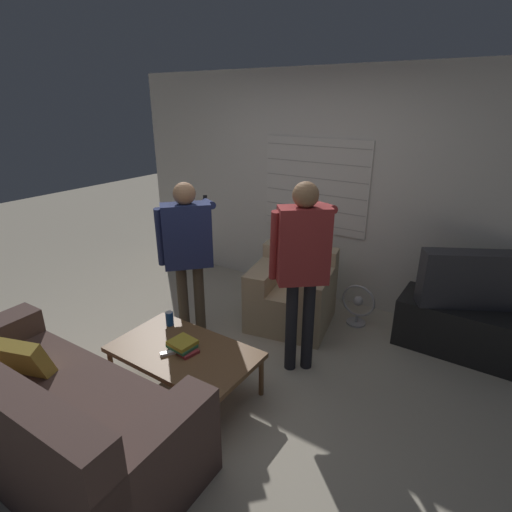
{
  "coord_description": "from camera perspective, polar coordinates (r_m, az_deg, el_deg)",
  "views": [
    {
      "loc": [
        1.87,
        -2.1,
        2.21
      ],
      "look_at": [
        0.15,
        0.48,
        1.0
      ],
      "focal_mm": 28.0,
      "sensor_mm": 36.0,
      "label": 1
    }
  ],
  "objects": [
    {
      "name": "armchair_beige",
      "position": [
        4.21,
        5.25,
        -5.35
      ],
      "size": [
        0.93,
        0.91,
        0.77
      ],
      "rotation": [
        0.0,
        0.0,
        3.34
      ],
      "color": "tan",
      "rests_on": "ground_plane"
    },
    {
      "name": "coffee_table",
      "position": [
        3.28,
        -10.26,
        -13.55
      ],
      "size": [
        1.15,
        0.67,
        0.39
      ],
      "color": "brown",
      "rests_on": "ground_plane"
    },
    {
      "name": "soda_can",
      "position": [
        3.58,
        -12.24,
        -8.71
      ],
      "size": [
        0.07,
        0.07,
        0.13
      ],
      "color": "#194C9E",
      "rests_on": "coffee_table"
    },
    {
      "name": "tv",
      "position": [
        4.03,
        28.27,
        -2.93
      ],
      "size": [
        0.85,
        0.59,
        0.52
      ],
      "rotation": [
        0.0,
        0.0,
        3.64
      ],
      "color": "#2D2D33",
      "rests_on": "tv_stand"
    },
    {
      "name": "person_left_standing",
      "position": [
        3.69,
        -9.75,
        1.66
      ],
      "size": [
        0.49,
        0.81,
        1.56
      ],
      "rotation": [
        0.0,
        0.0,
        0.82
      ],
      "color": "#4C4233",
      "rests_on": "ground_plane"
    },
    {
      "name": "couch_blue",
      "position": [
        3.08,
        -27.67,
        -19.55
      ],
      "size": [
        2.06,
        0.94,
        0.86
      ],
      "rotation": [
        0.0,
        0.0,
        0.03
      ],
      "color": "#4C3833",
      "rests_on": "ground_plane"
    },
    {
      "name": "wall_back",
      "position": [
        4.63,
        9.16,
        9.42
      ],
      "size": [
        5.2,
        0.08,
        2.55
      ],
      "color": "silver",
      "rests_on": "ground_plane"
    },
    {
      "name": "ground_plane",
      "position": [
        3.58,
        -6.65,
        -17.0
      ],
      "size": [
        16.0,
        16.0,
        0.0
      ],
      "primitive_type": "plane",
      "color": "#B2A893"
    },
    {
      "name": "tv_stand",
      "position": [
        4.24,
        27.12,
        -9.05
      ],
      "size": [
        1.1,
        0.53,
        0.47
      ],
      "color": "black",
      "rests_on": "ground_plane"
    },
    {
      "name": "spare_remote",
      "position": [
        3.23,
        -12.37,
        -13.37
      ],
      "size": [
        0.1,
        0.13,
        0.02
      ],
      "rotation": [
        0.0,
        0.0,
        -0.56
      ],
      "color": "white",
      "rests_on": "coffee_table"
    },
    {
      "name": "person_right_standing",
      "position": [
        3.21,
        6.66,
        -0.09
      ],
      "size": [
        0.5,
        0.83,
        1.65
      ],
      "rotation": [
        0.0,
        0.0,
        0.7
      ],
      "color": "black",
      "rests_on": "ground_plane"
    },
    {
      "name": "book_stack",
      "position": [
        3.24,
        -10.39,
        -12.48
      ],
      "size": [
        0.25,
        0.2,
        0.08
      ],
      "color": "maroon",
      "rests_on": "coffee_table"
    },
    {
      "name": "floor_fan",
      "position": [
        4.33,
        14.34,
        -6.76
      ],
      "size": [
        0.35,
        0.2,
        0.45
      ],
      "color": "#A8A8AD",
      "rests_on": "ground_plane"
    }
  ]
}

